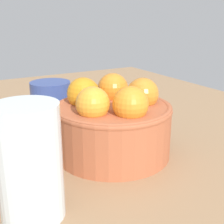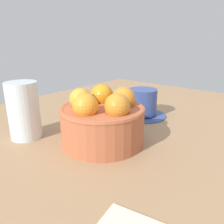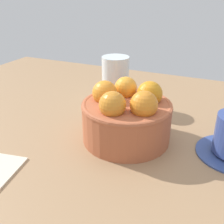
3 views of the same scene
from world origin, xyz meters
TOP-DOWN VIEW (x-y plane):
  - ground_plane at (0.00, 0.00)cm, footprint 119.80×85.03cm
  - terracotta_bowl at (0.02, -0.02)cm, footprint 16.15×16.15cm
  - coffee_cup at (18.59, 2.59)cm, footprint 12.50×12.50cm
  - water_glass at (-8.23, 13.87)cm, footprint 6.27×6.27cm

SIDE VIEW (x-z plane):
  - ground_plane at x=0.00cm, z-range -3.55..0.00cm
  - coffee_cup at x=18.59cm, z-range -0.45..6.73cm
  - terracotta_bowl at x=0.02cm, z-range -0.58..10.20cm
  - water_glass at x=-8.23cm, z-range 0.00..11.56cm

